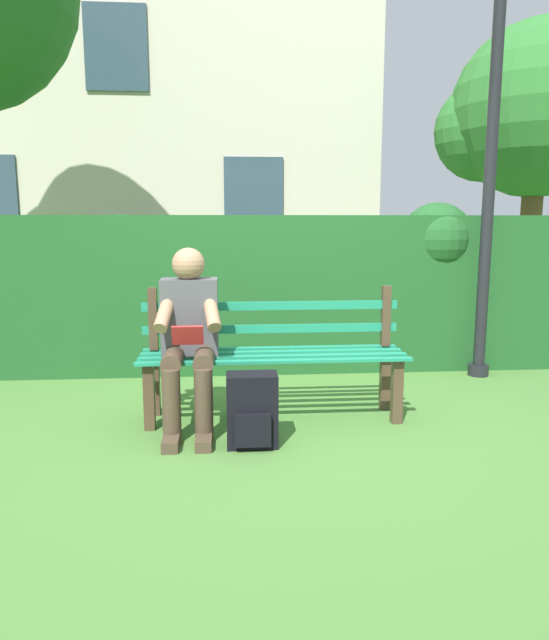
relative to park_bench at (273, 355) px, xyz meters
The scene contains 8 objects.
ground 0.45m from the park_bench, 90.00° to the left, with size 60.00×60.00×0.00m, color #477533.
park_bench is the anchor object (origin of this frame).
person_seated 0.62m from the park_bench, 15.82° to the left, with size 0.44×0.73×1.20m.
hedge_backdrop 1.52m from the park_bench, 93.03° to the right, with size 5.34×0.82×1.55m.
building_facade 7.27m from the park_bench, 73.96° to the right, with size 7.89×2.85×6.21m.
backpack 0.62m from the park_bench, 72.73° to the left, with size 0.31×0.26×0.46m.
tree_far 6.03m from the park_bench, 133.59° to the right, with size 2.45×2.34×4.04m.
lamp_post 2.80m from the park_bench, 153.54° to the right, with size 0.27×0.27×3.66m.
Camera 1 is at (0.31, 3.92, 1.37)m, focal length 32.69 mm.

